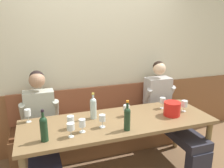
{
  "coord_description": "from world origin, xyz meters",
  "views": [
    {
      "loc": [
        -0.88,
        -2.11,
        1.88
      ],
      "look_at": [
        0.02,
        0.46,
        1.12
      ],
      "focal_mm": 36.08,
      "sensor_mm": 36.0,
      "label": 1
    }
  ],
  "objects_px": {
    "ice_bucket": "(172,109)",
    "wine_glass_mid_left": "(126,108)",
    "person_right_seat": "(168,110)",
    "wine_glass_by_bottle": "(184,104)",
    "wall_bench": "(103,132)",
    "wine_bottle_clear_water": "(93,107)",
    "wine_bottle_amber_mid": "(127,118)",
    "wine_glass_near_bucket": "(71,127)",
    "dining_table": "(118,127)",
    "wine_glass_mid_right": "(163,101)",
    "wine_glass_left_end": "(71,120)",
    "wine_bottle_green_tall": "(44,128)",
    "wine_glass_center_rear": "(82,124)",
    "wine_glass_right_end": "(28,113)",
    "wine_glass_center_front": "(102,119)",
    "person_center_right_seat": "(42,130)"
  },
  "relations": [
    {
      "from": "ice_bucket",
      "to": "wine_glass_mid_left",
      "type": "xyz_separation_m",
      "value": [
        -0.54,
        0.16,
        0.01
      ]
    },
    {
      "from": "person_right_seat",
      "to": "wine_glass_by_bottle",
      "type": "xyz_separation_m",
      "value": [
        0.01,
        -0.34,
        0.21
      ]
    },
    {
      "from": "wall_bench",
      "to": "wine_bottle_clear_water",
      "type": "xyz_separation_m",
      "value": [
        -0.26,
        -0.49,
        0.61
      ]
    },
    {
      "from": "wine_bottle_amber_mid",
      "to": "wine_glass_near_bucket",
      "type": "xyz_separation_m",
      "value": [
        -0.59,
        0.05,
        -0.03
      ]
    },
    {
      "from": "dining_table",
      "to": "wine_glass_mid_right",
      "type": "xyz_separation_m",
      "value": [
        0.69,
        0.17,
        0.19
      ]
    },
    {
      "from": "wall_bench",
      "to": "wine_bottle_amber_mid",
      "type": "distance_m",
      "value": 1.09
    },
    {
      "from": "wine_glass_near_bucket",
      "to": "wine_bottle_clear_water",
      "type": "bearing_deg",
      "value": 48.04
    },
    {
      "from": "ice_bucket",
      "to": "wine_glass_left_end",
      "type": "distance_m",
      "value": 1.25
    },
    {
      "from": "wine_bottle_green_tall",
      "to": "wine_glass_center_rear",
      "type": "xyz_separation_m",
      "value": [
        0.39,
        0.06,
        -0.04
      ]
    },
    {
      "from": "wine_glass_mid_right",
      "to": "wine_glass_right_end",
      "type": "distance_m",
      "value": 1.7
    },
    {
      "from": "person_right_seat",
      "to": "wine_bottle_clear_water",
      "type": "bearing_deg",
      "value": -171.97
    },
    {
      "from": "wine_bottle_green_tall",
      "to": "wine_glass_by_bottle",
      "type": "relative_size",
      "value": 2.2
    },
    {
      "from": "wine_glass_near_bucket",
      "to": "wine_glass_left_end",
      "type": "height_order",
      "value": "wine_glass_near_bucket"
    },
    {
      "from": "dining_table",
      "to": "wine_bottle_amber_mid",
      "type": "relative_size",
      "value": 6.78
    },
    {
      "from": "dining_table",
      "to": "wine_glass_center_rear",
      "type": "xyz_separation_m",
      "value": [
        -0.46,
        -0.15,
        0.18
      ]
    },
    {
      "from": "wine_glass_mid_right",
      "to": "wine_glass_center_front",
      "type": "bearing_deg",
      "value": -163.52
    },
    {
      "from": "wine_bottle_clear_water",
      "to": "wine_bottle_amber_mid",
      "type": "relative_size",
      "value": 0.96
    },
    {
      "from": "ice_bucket",
      "to": "wine_glass_center_front",
      "type": "distance_m",
      "value": 0.91
    },
    {
      "from": "wine_glass_mid_left",
      "to": "wine_glass_center_front",
      "type": "xyz_separation_m",
      "value": [
        -0.37,
        -0.19,
        0.0
      ]
    },
    {
      "from": "wall_bench",
      "to": "wine_glass_left_end",
      "type": "bearing_deg",
      "value": -130.05
    },
    {
      "from": "wine_glass_center_rear",
      "to": "wine_glass_near_bucket",
      "type": "bearing_deg",
      "value": -153.67
    },
    {
      "from": "person_right_seat",
      "to": "wine_glass_center_rear",
      "type": "height_order",
      "value": "person_right_seat"
    },
    {
      "from": "wine_bottle_green_tall",
      "to": "wine_glass_left_end",
      "type": "xyz_separation_m",
      "value": [
        0.28,
        0.18,
        -0.04
      ]
    },
    {
      "from": "wine_bottle_clear_water",
      "to": "wine_glass_near_bucket",
      "type": "height_order",
      "value": "wine_bottle_clear_water"
    },
    {
      "from": "wine_bottle_clear_water",
      "to": "wine_glass_center_front",
      "type": "distance_m",
      "value": 0.27
    },
    {
      "from": "wine_glass_left_end",
      "to": "wine_glass_mid_left",
      "type": "distance_m",
      "value": 0.71
    },
    {
      "from": "person_center_right_seat",
      "to": "ice_bucket",
      "type": "height_order",
      "value": "person_center_right_seat"
    },
    {
      "from": "person_center_right_seat",
      "to": "wine_glass_left_end",
      "type": "xyz_separation_m",
      "value": [
        0.31,
        -0.33,
        0.23
      ]
    },
    {
      "from": "wine_bottle_amber_mid",
      "to": "wine_glass_near_bucket",
      "type": "bearing_deg",
      "value": 175.45
    },
    {
      "from": "dining_table",
      "to": "wine_glass_center_front",
      "type": "height_order",
      "value": "wine_glass_center_front"
    },
    {
      "from": "wine_glass_right_end",
      "to": "wall_bench",
      "type": "bearing_deg",
      "value": 18.75
    },
    {
      "from": "wall_bench",
      "to": "wine_glass_by_bottle",
      "type": "distance_m",
      "value": 1.26
    },
    {
      "from": "wine_glass_near_bucket",
      "to": "wine_glass_mid_left",
      "type": "height_order",
      "value": "wine_glass_near_bucket"
    },
    {
      "from": "wine_glass_left_end",
      "to": "wine_glass_right_end",
      "type": "xyz_separation_m",
      "value": [
        -0.44,
        0.33,
        0.01
      ]
    },
    {
      "from": "wine_glass_near_bucket",
      "to": "wine_bottle_amber_mid",
      "type": "bearing_deg",
      "value": -4.55
    },
    {
      "from": "person_center_right_seat",
      "to": "ice_bucket",
      "type": "relative_size",
      "value": 6.24
    },
    {
      "from": "wine_glass_by_bottle",
      "to": "wine_glass_left_end",
      "type": "distance_m",
      "value": 1.47
    },
    {
      "from": "wine_glass_left_end",
      "to": "wine_glass_center_front",
      "type": "distance_m",
      "value": 0.34
    },
    {
      "from": "wine_glass_right_end",
      "to": "wine_glass_near_bucket",
      "type": "bearing_deg",
      "value": -51.37
    },
    {
      "from": "wine_bottle_green_tall",
      "to": "wine_glass_right_end",
      "type": "relative_size",
      "value": 2.08
    },
    {
      "from": "person_center_right_seat",
      "to": "wine_glass_center_front",
      "type": "xyz_separation_m",
      "value": [
        0.64,
        -0.41,
        0.23
      ]
    },
    {
      "from": "person_right_seat",
      "to": "wine_bottle_green_tall",
      "type": "height_order",
      "value": "person_right_seat"
    },
    {
      "from": "wine_glass_mid_right",
      "to": "wine_glass_mid_left",
      "type": "height_order",
      "value": "wine_glass_mid_right"
    },
    {
      "from": "person_right_seat",
      "to": "wine_glass_center_rear",
      "type": "distance_m",
      "value": 1.45
    },
    {
      "from": "wall_bench",
      "to": "dining_table",
      "type": "bearing_deg",
      "value": -90.0
    },
    {
      "from": "person_right_seat",
      "to": "wine_glass_near_bucket",
      "type": "bearing_deg",
      "value": -160.35
    },
    {
      "from": "dining_table",
      "to": "wine_glass_center_rear",
      "type": "distance_m",
      "value": 0.52
    },
    {
      "from": "wine_glass_left_end",
      "to": "dining_table",
      "type": "bearing_deg",
      "value": 2.78
    },
    {
      "from": "wine_bottle_amber_mid",
      "to": "person_center_right_seat",
      "type": "bearing_deg",
      "value": 147.27
    },
    {
      "from": "person_center_right_seat",
      "to": "wine_glass_by_bottle",
      "type": "height_order",
      "value": "person_center_right_seat"
    }
  ]
}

